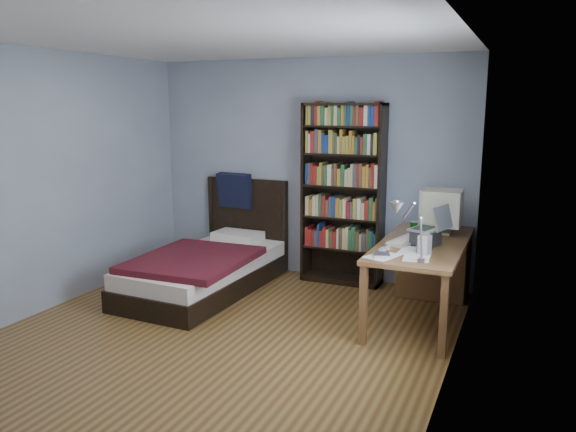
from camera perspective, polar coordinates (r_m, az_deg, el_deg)
The scene contains 14 objects.
room at distance 4.62m, azimuth -7.26°, elevation 2.14°, with size 4.20×4.24×2.50m.
desk at distance 5.88m, azimuth 14.28°, elevation -4.45°, with size 0.75×1.74×0.73m.
crt_monitor at distance 5.70m, azimuth 15.21°, elevation 0.76°, with size 0.39×0.37×0.44m.
laptop at distance 5.21m, azimuth 14.00°, elevation -1.75°, with size 0.37×0.35×0.37m.
desk_lamp at distance 4.24m, azimuth 11.40°, elevation 0.17°, with size 0.21×0.47×0.56m.
keyboard at distance 5.28m, azimuth 11.91°, elevation -2.49°, with size 0.18×0.45×0.03m, color #B5AB96.
speaker at distance 4.86m, azimuth 13.72°, elevation -2.89°, with size 0.09×0.09×0.17m, color #97979A.
soda_can at distance 5.59m, azimuth 12.66°, elevation -1.25°, with size 0.07×0.07×0.13m, color #07390B.
mouse at distance 5.63m, azimuth 13.89°, elevation -1.68°, with size 0.07×0.12×0.04m, color silver.
phone_silver at distance 5.10m, azimuth 9.99°, elevation -2.95°, with size 0.05×0.10×0.02m, color silver.
phone_grey at distance 4.96m, azimuth 9.68°, elevation -3.33°, with size 0.05×0.10×0.02m, color #97979A.
external_drive at distance 4.74m, azimuth 9.48°, elevation -3.97°, with size 0.13×0.13×0.03m, color #97979A.
bookshelf at distance 6.23m, azimuth 5.60°, elevation 2.20°, with size 0.90×0.30×2.00m.
bed at distance 6.20m, azimuth -8.10°, elevation -5.00°, with size 1.13×2.11×1.16m.
Camera 1 is at (2.37, -3.92, 1.97)m, focal length 35.00 mm.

